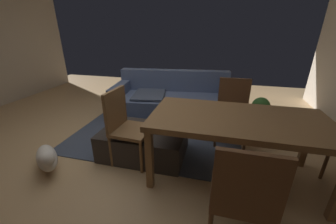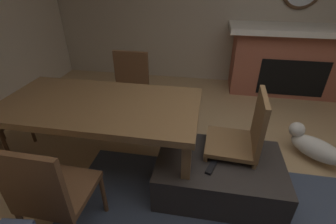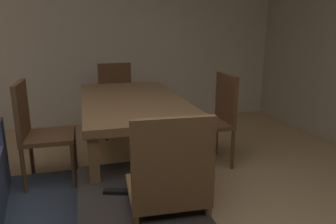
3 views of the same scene
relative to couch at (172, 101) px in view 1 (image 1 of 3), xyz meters
name	(u,v)px [view 1 (image 1 of 3)]	position (x,y,z in m)	size (l,w,h in m)	color
floor	(122,146)	(-0.45, -1.28, -0.30)	(8.12, 8.12, 0.00)	tan
area_rug	(158,131)	(-0.07, -0.72, -0.29)	(2.60, 2.00, 0.01)	#3D475B
couch	(172,101)	(0.00, 0.00, 0.00)	(2.24, 1.21, 0.83)	#4C5B7F
ottoman_coffee_table	(144,142)	(-0.07, -1.39, -0.12)	(1.09, 0.71, 0.36)	#2D2826
tv_remote	(152,126)	(0.01, -1.27, 0.08)	(0.05, 0.16, 0.02)	black
dining_table	(238,124)	(1.06, -1.55, 0.37)	(1.82, 0.91, 0.74)	brown
dining_chair_south	(243,194)	(1.06, -2.39, 0.23)	(0.44, 0.44, 0.93)	brown
dining_chair_west	(125,123)	(-0.24, -1.54, 0.23)	(0.46, 0.46, 0.93)	brown
dining_chair_north	(233,108)	(1.06, -0.70, 0.23)	(0.45, 0.45, 0.93)	brown
potted_plant	(260,109)	(1.59, 0.05, -0.02)	(0.31, 0.31, 0.47)	brown
small_dog	(47,158)	(-1.06, -1.99, -0.12)	(0.55, 0.52, 0.31)	silver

